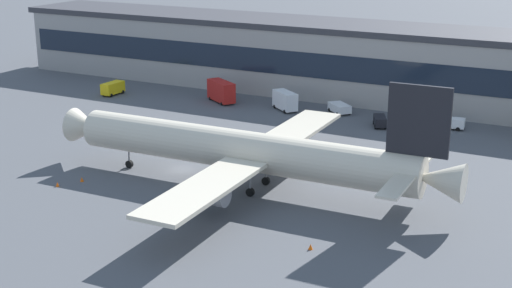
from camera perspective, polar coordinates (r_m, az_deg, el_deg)
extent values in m
plane|color=#4C4F54|center=(105.27, -5.80, -2.00)|extent=(600.00, 600.00, 0.00)
cube|color=#9E9993|center=(149.98, 5.61, 6.45)|extent=(141.57, 17.24, 13.36)
cube|color=#38383D|center=(148.80, 5.69, 9.20)|extent=(144.41, 17.59, 1.20)
cube|color=#192333|center=(142.00, 4.27, 6.15)|extent=(138.74, 0.16, 4.81)
cylinder|color=beige|center=(96.23, -1.11, -0.48)|extent=(48.35, 6.58, 5.26)
cone|color=beige|center=(109.94, -13.10, 1.33)|extent=(4.87, 5.13, 5.00)
cone|color=beige|center=(87.99, 14.10, -2.74)|extent=(5.91, 4.89, 4.74)
cube|color=black|center=(86.54, 12.59, 1.79)|extent=(7.38, 0.70, 8.42)
cube|color=beige|center=(83.12, 11.01, -3.14)|extent=(2.66, 9.53, 0.30)
cube|color=beige|center=(93.77, 12.93, -0.90)|extent=(2.66, 9.53, 0.30)
cube|color=beige|center=(84.34, -4.11, -3.50)|extent=(6.59, 21.85, 0.50)
cube|color=beige|center=(107.25, 3.15, 1.08)|extent=(6.59, 21.85, 0.50)
cylinder|color=#99999E|center=(88.10, -3.58, -3.85)|extent=(4.42, 3.01, 2.89)
cylinder|color=#99999E|center=(105.31, 1.93, -0.26)|extent=(4.42, 3.01, 2.89)
cylinder|color=black|center=(106.96, -9.86, -1.55)|extent=(1.11, 0.53, 1.10)
cylinder|color=slate|center=(106.46, -9.90, -0.74)|extent=(0.24, 0.24, 2.63)
cylinder|color=black|center=(94.76, -0.45, -3.78)|extent=(1.11, 0.53, 1.10)
cylinder|color=slate|center=(94.20, -0.46, -2.88)|extent=(0.24, 0.24, 2.63)
cylinder|color=black|center=(98.74, 0.78, -2.89)|extent=(1.11, 0.53, 1.10)
cylinder|color=slate|center=(98.21, 0.78, -2.02)|extent=(0.24, 0.24, 2.63)
cube|color=red|center=(142.99, -2.74, 4.17)|extent=(7.48, 6.04, 3.80)
cube|color=black|center=(141.10, -2.37, 4.31)|extent=(3.41, 3.37, 0.95)
cylinder|color=black|center=(141.79, -1.83, 3.27)|extent=(0.75, 0.63, 0.70)
cylinder|color=black|center=(140.73, -2.67, 3.16)|extent=(0.75, 0.63, 0.70)
cylinder|color=black|center=(146.13, -2.77, 3.69)|extent=(0.75, 0.63, 0.70)
cylinder|color=black|center=(145.10, -3.59, 3.57)|extent=(0.75, 0.63, 0.70)
cube|color=white|center=(136.83, 2.28, 3.44)|extent=(6.24, 5.53, 3.20)
cube|color=black|center=(135.26, 2.61, 3.56)|extent=(3.01, 3.03, 0.80)
cylinder|color=black|center=(135.91, 3.09, 2.64)|extent=(0.74, 0.66, 0.70)
cylinder|color=black|center=(134.93, 2.28, 2.55)|extent=(0.74, 0.66, 0.70)
cylinder|color=black|center=(139.51, 2.27, 3.04)|extent=(0.74, 0.66, 0.70)
cylinder|color=black|center=(138.55, 1.48, 2.95)|extent=(0.74, 0.66, 0.70)
cube|color=yellow|center=(151.93, -11.11, 4.33)|extent=(2.32, 5.25, 2.20)
cube|color=black|center=(150.77, -11.47, 4.38)|extent=(2.07, 1.87, 0.55)
cylinder|color=black|center=(150.20, -11.24, 3.74)|extent=(0.32, 0.71, 0.70)
cylinder|color=black|center=(151.46, -11.82, 3.82)|extent=(0.32, 0.71, 0.70)
cylinder|color=black|center=(152.91, -10.37, 4.03)|extent=(0.32, 0.71, 0.70)
cylinder|color=black|center=(154.15, -10.94, 4.11)|extent=(0.32, 0.71, 0.70)
cube|color=white|center=(135.72, 6.53, 2.84)|extent=(5.31, 5.13, 1.40)
cube|color=black|center=(136.79, 6.29, 3.08)|extent=(2.84, 2.90, 0.35)
cylinder|color=black|center=(136.83, 5.77, 2.68)|extent=(0.72, 0.69, 0.70)
cylinder|color=black|center=(137.86, 6.64, 2.76)|extent=(0.72, 0.69, 0.70)
cylinder|color=black|center=(133.93, 6.40, 2.34)|extent=(0.72, 0.69, 0.70)
cylinder|color=black|center=(134.98, 7.29, 2.42)|extent=(0.72, 0.69, 0.70)
cube|color=black|center=(127.78, 9.64, 1.82)|extent=(3.54, 4.79, 1.50)
cube|color=black|center=(126.54, 9.70, 1.80)|extent=(2.23, 2.12, 0.38)
cylinder|color=black|center=(126.60, 10.08, 1.30)|extent=(0.56, 0.76, 0.70)
cylinder|color=black|center=(126.41, 9.31, 1.31)|extent=(0.56, 0.76, 0.70)
cylinder|color=black|center=(129.55, 9.93, 1.67)|extent=(0.56, 0.76, 0.70)
cylinder|color=black|center=(129.37, 9.18, 1.69)|extent=(0.56, 0.76, 0.70)
cube|color=white|center=(129.03, 14.56, 1.68)|extent=(6.59, 2.73, 1.60)
cube|color=black|center=(129.14, 13.80, 1.89)|extent=(2.44, 2.09, 0.40)
cylinder|color=black|center=(128.63, 13.50, 1.34)|extent=(0.73, 0.38, 0.70)
cylinder|color=black|center=(130.35, 13.61, 1.54)|extent=(0.73, 0.38, 0.70)
cylinder|color=black|center=(128.17, 15.48, 1.13)|extent=(0.73, 0.38, 0.70)
cylinder|color=black|center=(129.90, 15.57, 1.33)|extent=(0.73, 0.38, 0.70)
cone|color=#F2590C|center=(92.50, -2.44, -4.51)|extent=(0.46, 0.46, 0.57)
cone|color=#F2590C|center=(102.80, -13.44, -2.70)|extent=(0.51, 0.51, 0.63)
cone|color=#F2590C|center=(80.39, 4.28, -8.00)|extent=(0.51, 0.51, 0.64)
cone|color=#F2590C|center=(101.75, -15.24, -3.05)|extent=(0.49, 0.49, 0.61)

